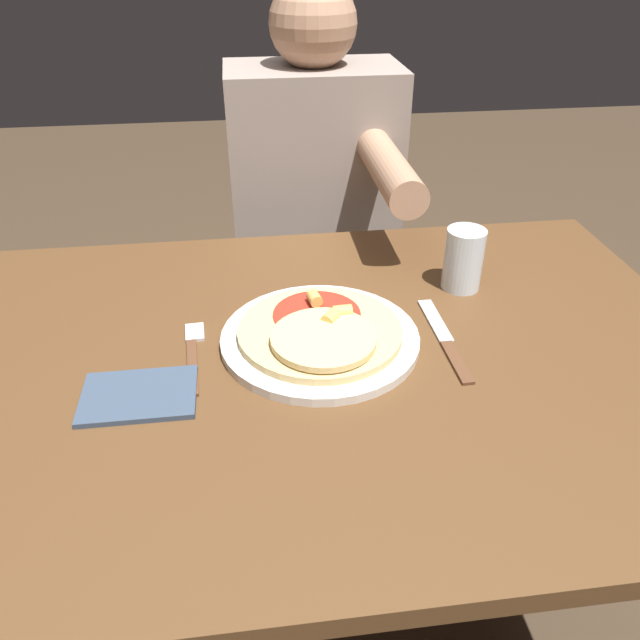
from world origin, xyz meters
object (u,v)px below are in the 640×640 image
at_px(person_diner, 315,212).
at_px(fork, 193,352).
at_px(drinking_glass, 463,259).
at_px(pizza, 321,331).
at_px(knife, 445,340).
at_px(dining_table, 326,411).
at_px(plate, 320,338).

bearing_deg(person_diner, fork, -113.04).
relative_size(fork, drinking_glass, 1.65).
bearing_deg(pizza, person_diner, 83.74).
xyz_separation_m(knife, drinking_glass, (0.07, 0.16, 0.05)).
xyz_separation_m(fork, person_diner, (0.25, 0.60, -0.05)).
bearing_deg(person_diner, knife, -78.85).
xyz_separation_m(pizza, knife, (0.19, -0.02, -0.02)).
xyz_separation_m(dining_table, knife, (0.18, 0.01, 0.11)).
distance_m(dining_table, fork, 0.23).
bearing_deg(fork, knife, -2.69).
bearing_deg(plate, pizza, -83.87).
bearing_deg(drinking_glass, knife, -115.14).
bearing_deg(knife, drinking_glass, 64.86).
xyz_separation_m(plate, person_diner, (0.07, 0.59, -0.05)).
bearing_deg(knife, pizza, 175.14).
bearing_deg(knife, person_diner, 101.15).
bearing_deg(pizza, drinking_glass, 28.35).
distance_m(fork, person_diner, 0.65).
bearing_deg(pizza, knife, -4.86).
relative_size(plate, fork, 1.68).
xyz_separation_m(pizza, person_diner, (0.07, 0.60, -0.07)).
height_order(fork, drinking_glass, drinking_glass).
bearing_deg(knife, plate, 173.38).
xyz_separation_m(drinking_glass, person_diner, (-0.19, 0.46, -0.10)).
bearing_deg(dining_table, pizza, 101.31).
distance_m(plate, fork, 0.19).
bearing_deg(dining_table, person_diner, 84.40).
height_order(dining_table, person_diner, person_diner).
distance_m(pizza, person_diner, 0.61).
relative_size(plate, pizza, 1.21).
bearing_deg(drinking_glass, person_diner, 113.00).
height_order(plate, knife, plate).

